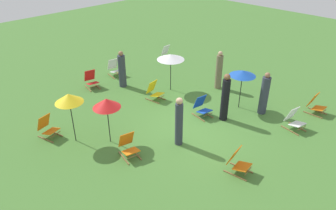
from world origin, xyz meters
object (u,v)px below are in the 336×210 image
deckchair_1 (167,54)px  deckchair_7 (91,80)px  deckchair_0 (238,162)px  deckchair_6 (154,91)px  deckchair_4 (114,68)px  person_0 (225,98)px  person_4 (264,94)px  deckchair_8 (294,120)px  deckchair_10 (129,146)px  person_2 (179,122)px  deckchair_9 (48,127)px  deckchair_5 (316,105)px  umbrella_0 (69,98)px  umbrella_2 (171,57)px  umbrella_1 (106,103)px  person_1 (122,70)px  umbrella_3 (243,73)px  person_3 (219,71)px  deckchair_2 (202,107)px

deckchair_1 → deckchair_7: size_ratio=0.99×
deckchair_0 → deckchair_1: size_ratio=1.00×
deckchair_0 → deckchair_6: size_ratio=1.00×
deckchair_4 → person_0: person_0 is taller
deckchair_0 → person_4: bearing=11.8°
deckchair_0 → person_0: person_0 is taller
deckchair_1 → deckchair_8: bearing=-101.6°
deckchair_10 → person_2: 1.81m
deckchair_9 → person_4: bearing=-48.1°
deckchair_5 → deckchair_6: size_ratio=1.00×
deckchair_0 → deckchair_8: (3.43, -0.11, 0.00)m
umbrella_0 → umbrella_2: size_ratio=1.08×
umbrella_1 → person_1: 4.43m
deckchair_7 → deckchair_1: bearing=11.6°
deckchair_5 → person_2: (-5.29, 2.41, 0.49)m
umbrella_0 → person_1: umbrella_0 is taller
deckchair_6 → umbrella_2: 1.66m
deckchair_8 → person_4: bearing=92.6°
deckchair_9 → person_1: 4.60m
deckchair_1 → umbrella_2: 3.84m
umbrella_3 → person_2: person_2 is taller
deckchair_9 → deckchair_8: bearing=-56.6°
umbrella_2 → person_3: person_3 is taller
deckchair_10 → person_4: (5.44, -1.61, 0.44)m
umbrella_1 → umbrella_2: bearing=17.1°
deckchair_6 → person_1: bearing=86.8°
person_4 → umbrella_2: bearing=13.4°
umbrella_0 → umbrella_3: umbrella_0 is taller
deckchair_10 → umbrella_1: 1.56m
deckchair_10 → person_4: 5.69m
deckchair_10 → deckchair_6: bearing=48.0°
deckchair_1 → deckchair_6: 4.59m
deckchair_7 → person_1: bearing=-27.1°
umbrella_1 → person_2: 2.44m
deckchair_7 → person_2: bearing=-81.4°
person_3 → umbrella_1: bearing=101.9°
deckchair_2 → umbrella_3: bearing=-13.6°
person_1 → deckchair_7: bearing=91.4°
umbrella_2 → person_1: (-1.28, 1.83, -0.78)m
umbrella_0 → umbrella_1: 1.21m
deckchair_10 → deckchair_2: bearing=12.2°
deckchair_5 → deckchair_9: size_ratio=0.97×
deckchair_4 → person_4: size_ratio=0.48×
deckchair_8 → deckchair_9: bearing=149.3°
deckchair_10 → person_2: (1.60, -0.69, 0.49)m
deckchair_7 → deckchair_9: (-3.27, -2.27, 0.00)m
deckchair_10 → deckchair_1: bearing=49.8°
umbrella_2 → deckchair_9: bearing=175.4°
umbrella_3 → person_4: person_4 is taller
deckchair_9 → umbrella_0: (0.52, -0.90, 1.29)m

